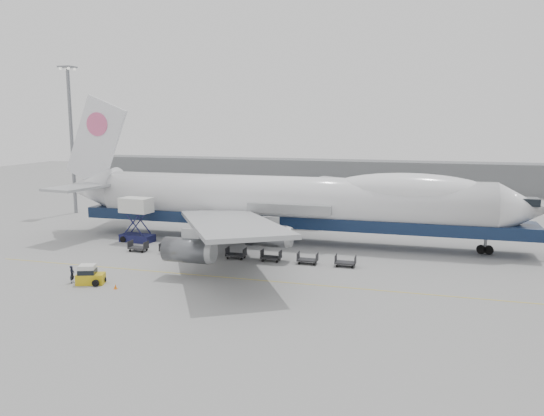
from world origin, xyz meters
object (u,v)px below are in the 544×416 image
(airliner, at_px, (292,201))
(ground_worker, at_px, (72,274))
(baggage_tug, at_px, (89,275))
(catering_truck, at_px, (137,217))

(airliner, distance_m, ground_worker, 29.76)
(baggage_tug, distance_m, ground_worker, 1.90)
(catering_truck, distance_m, baggage_tug, 19.20)
(airliner, relative_size, baggage_tug, 22.30)
(baggage_tug, bearing_deg, catering_truck, 86.51)
(catering_truck, xyz_separation_m, ground_worker, (3.28, -18.48, -2.54))
(airliner, distance_m, baggage_tug, 28.59)
(airliner, xyz_separation_m, catering_truck, (-20.28, -5.48, -2.20))
(catering_truck, distance_m, ground_worker, 18.94)
(catering_truck, xyz_separation_m, baggage_tug, (5.17, -18.32, -2.55))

